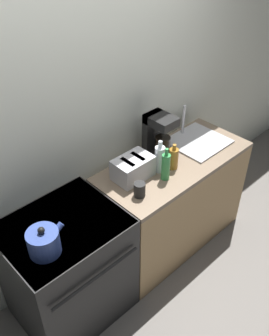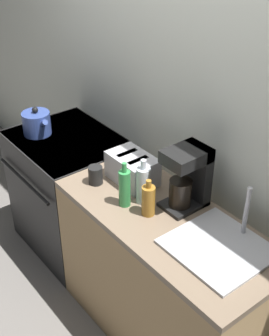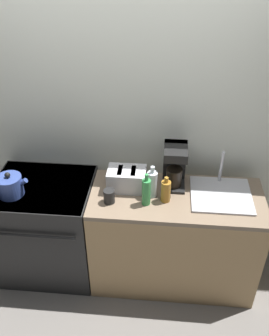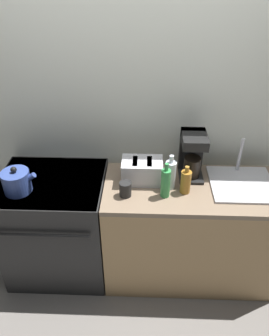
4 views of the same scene
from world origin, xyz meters
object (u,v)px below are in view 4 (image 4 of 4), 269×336
toaster (142,171)px  bottle_clear (170,174)px  kettle (17,181)px  bottle_amber (186,182)px  cup_black (125,189)px  coffee_maker (192,153)px  bottle_green (166,183)px  stove (58,224)px

toaster → bottle_clear: bearing=-22.0°
kettle → bottle_amber: 1.16m
bottle_amber → cup_black: bearing=-172.4°
bottle_amber → coffee_maker: bearing=75.2°
coffee_maker → bottle_amber: 0.25m
kettle → cup_black: size_ratio=2.23×
bottle_amber → bottle_clear: (-0.10, 0.05, 0.02)m
bottle_amber → bottle_green: bottle_green is taller
bottle_amber → toaster: bearing=156.9°
bottle_clear → cup_black: 0.33m
toaster → bottle_amber: (0.30, -0.13, 0.01)m
bottle_amber → cup_black: bottle_amber is taller
bottle_amber → stove: bearing=175.0°
stove → cup_black: cup_black is taller
kettle → stove: bearing=31.8°
coffee_maker → bottle_amber: size_ratio=1.63×
bottle_amber → bottle_green: (-0.14, -0.05, 0.02)m
kettle → coffee_maker: 1.25m
kettle → cup_black: kettle is taller
toaster → bottle_green: 0.24m
coffee_maker → bottle_green: (-0.20, -0.27, -0.07)m
bottle_green → bottle_clear: same height
kettle → coffee_maker: coffee_maker is taller
bottle_green → toaster: bearing=132.2°
bottle_green → cup_black: size_ratio=2.45×
stove → kettle: size_ratio=3.71×
toaster → coffee_maker: size_ratio=0.85×
bottle_clear → kettle: bearing=-175.7°
stove → bottle_green: size_ratio=3.39×
stove → kettle: kettle is taller
coffee_maker → cup_black: 0.56m
stove → bottle_clear: bottle_clear is taller
stove → coffee_maker: coffee_maker is taller
coffee_maker → bottle_amber: bearing=-104.8°
stove → bottle_clear: size_ratio=3.38×
toaster → bottle_green: bearing=-47.8°
toaster → coffee_maker: (0.36, 0.10, 0.10)m
stove → bottle_green: bearing=-9.1°
kettle → bottle_clear: bearing=4.3°
kettle → bottle_clear: 1.06m
coffee_maker → bottle_clear: coffee_maker is taller
stove → toaster: toaster is taller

